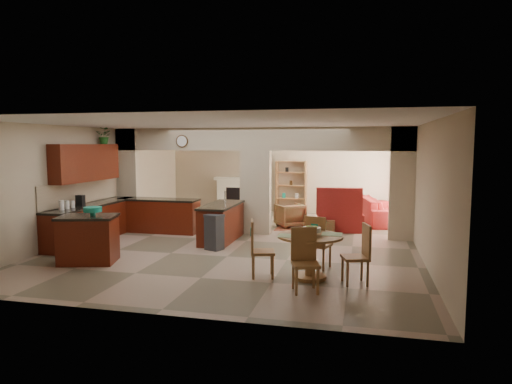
% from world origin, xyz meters
% --- Properties ---
extents(floor, '(10.00, 10.00, 0.00)m').
position_xyz_m(floor, '(0.00, 0.00, 0.00)').
color(floor, gray).
rests_on(floor, ground).
extents(ceiling, '(10.00, 10.00, 0.00)m').
position_xyz_m(ceiling, '(0.00, 0.00, 2.80)').
color(ceiling, white).
rests_on(ceiling, wall_back).
extents(wall_back, '(8.00, 0.00, 8.00)m').
position_xyz_m(wall_back, '(0.00, 5.00, 1.40)').
color(wall_back, tan).
rests_on(wall_back, floor).
extents(wall_front, '(8.00, 0.00, 8.00)m').
position_xyz_m(wall_front, '(0.00, -5.00, 1.40)').
color(wall_front, tan).
rests_on(wall_front, floor).
extents(wall_left, '(0.00, 10.00, 10.00)m').
position_xyz_m(wall_left, '(-4.00, 0.00, 1.40)').
color(wall_left, tan).
rests_on(wall_left, floor).
extents(wall_right, '(0.00, 10.00, 10.00)m').
position_xyz_m(wall_right, '(4.00, 0.00, 1.40)').
color(wall_right, tan).
rests_on(wall_right, floor).
extents(partition_left_pier, '(0.60, 0.25, 2.80)m').
position_xyz_m(partition_left_pier, '(-3.70, 1.00, 1.40)').
color(partition_left_pier, tan).
rests_on(partition_left_pier, floor).
extents(partition_center_pier, '(0.80, 0.25, 2.20)m').
position_xyz_m(partition_center_pier, '(0.00, 1.00, 1.10)').
color(partition_center_pier, tan).
rests_on(partition_center_pier, floor).
extents(partition_right_pier, '(0.60, 0.25, 2.80)m').
position_xyz_m(partition_right_pier, '(3.70, 1.00, 1.40)').
color(partition_right_pier, tan).
rests_on(partition_right_pier, floor).
extents(partition_header, '(8.00, 0.25, 0.60)m').
position_xyz_m(partition_header, '(0.00, 1.00, 2.50)').
color(partition_header, tan).
rests_on(partition_header, partition_center_pier).
extents(kitchen_counter, '(2.52, 3.29, 1.48)m').
position_xyz_m(kitchen_counter, '(-3.26, -0.25, 0.46)').
color(kitchen_counter, '#441107').
rests_on(kitchen_counter, floor).
extents(upper_cabinets, '(0.35, 2.40, 0.90)m').
position_xyz_m(upper_cabinets, '(-3.82, -0.80, 1.92)').
color(upper_cabinets, '#441107').
rests_on(upper_cabinets, wall_left).
extents(peninsula, '(0.70, 1.85, 0.91)m').
position_xyz_m(peninsula, '(-0.60, -0.11, 0.46)').
color(peninsula, '#441107').
rests_on(peninsula, floor).
extents(wall_clock, '(0.34, 0.03, 0.34)m').
position_xyz_m(wall_clock, '(-2.00, 0.85, 2.45)').
color(wall_clock, '#4F331A').
rests_on(wall_clock, partition_header).
extents(rug, '(1.60, 1.30, 0.01)m').
position_xyz_m(rug, '(1.20, 2.10, 0.01)').
color(rug, '#984637').
rests_on(rug, floor).
extents(fireplace, '(1.60, 0.35, 1.20)m').
position_xyz_m(fireplace, '(-1.60, 4.83, 0.61)').
color(fireplace, white).
rests_on(fireplace, floor).
extents(shelving_unit, '(1.00, 0.32, 1.80)m').
position_xyz_m(shelving_unit, '(0.35, 4.82, 0.90)').
color(shelving_unit, brown).
rests_on(shelving_unit, floor).
extents(window_a, '(0.02, 0.90, 1.90)m').
position_xyz_m(window_a, '(3.97, 2.30, 1.20)').
color(window_a, white).
rests_on(window_a, wall_right).
extents(window_b, '(0.02, 0.90, 1.90)m').
position_xyz_m(window_b, '(3.97, 4.00, 1.20)').
color(window_b, white).
rests_on(window_b, wall_right).
extents(glazed_door, '(0.02, 0.70, 2.10)m').
position_xyz_m(glazed_door, '(3.97, 3.15, 1.05)').
color(glazed_door, white).
rests_on(glazed_door, wall_right).
extents(drape_a_left, '(0.10, 0.28, 2.30)m').
position_xyz_m(drape_a_left, '(3.93, 1.70, 1.20)').
color(drape_a_left, '#41221A').
rests_on(drape_a_left, wall_right).
extents(drape_a_right, '(0.10, 0.28, 2.30)m').
position_xyz_m(drape_a_right, '(3.93, 2.90, 1.20)').
color(drape_a_right, '#41221A').
rests_on(drape_a_right, wall_right).
extents(drape_b_left, '(0.10, 0.28, 2.30)m').
position_xyz_m(drape_b_left, '(3.93, 3.40, 1.20)').
color(drape_b_left, '#41221A').
rests_on(drape_b_left, wall_right).
extents(drape_b_right, '(0.10, 0.28, 2.30)m').
position_xyz_m(drape_b_right, '(3.93, 4.60, 1.20)').
color(drape_b_right, '#41221A').
rests_on(drape_b_right, wall_right).
extents(ceiling_fan, '(1.00, 1.00, 0.10)m').
position_xyz_m(ceiling_fan, '(1.50, 3.00, 2.56)').
color(ceiling_fan, white).
rests_on(ceiling_fan, ceiling).
extents(kitchen_island, '(1.27, 1.05, 0.95)m').
position_xyz_m(kitchen_island, '(-2.56, -2.71, 0.48)').
color(kitchen_island, '#441107').
rests_on(kitchen_island, floor).
extents(teal_bowl, '(0.36, 0.36, 0.17)m').
position_xyz_m(teal_bowl, '(-2.48, -2.65, 1.04)').
color(teal_bowl, '#159075').
rests_on(teal_bowl, kitchen_island).
extents(trash_can, '(0.43, 0.41, 0.74)m').
position_xyz_m(trash_can, '(-0.46, -1.07, 0.37)').
color(trash_can, '#29292C').
rests_on(trash_can, floor).
extents(dining_table, '(1.15, 1.15, 0.78)m').
position_xyz_m(dining_table, '(1.89, -2.79, 0.52)').
color(dining_table, brown).
rests_on(dining_table, floor).
extents(fruit_bowl, '(0.32, 0.32, 0.17)m').
position_xyz_m(fruit_bowl, '(1.92, -2.82, 0.87)').
color(fruit_bowl, '#6FA623').
rests_on(fruit_bowl, dining_table).
extents(sofa, '(2.72, 1.45, 0.75)m').
position_xyz_m(sofa, '(3.30, 3.54, 0.38)').
color(sofa, maroon).
rests_on(sofa, floor).
extents(chaise, '(1.33, 1.14, 0.49)m').
position_xyz_m(chaise, '(2.16, 1.99, 0.24)').
color(chaise, maroon).
rests_on(chaise, floor).
extents(armchair, '(1.01, 1.01, 0.67)m').
position_xyz_m(armchair, '(0.75, 2.14, 0.34)').
color(armchair, maroon).
rests_on(armchair, floor).
extents(ottoman, '(0.57, 0.57, 0.36)m').
position_xyz_m(ottoman, '(1.79, 1.53, 0.18)').
color(ottoman, maroon).
rests_on(ottoman, floor).
extents(plant, '(0.41, 0.36, 0.43)m').
position_xyz_m(plant, '(-3.82, 0.04, 2.59)').
color(plant, '#164412').
rests_on(plant, upper_cabinets).
extents(chair_north, '(0.52, 0.52, 1.02)m').
position_xyz_m(chair_north, '(1.95, -2.13, 0.55)').
color(chair_north, brown).
rests_on(chair_north, floor).
extents(chair_east, '(0.52, 0.52, 1.02)m').
position_xyz_m(chair_east, '(2.75, -2.89, 0.55)').
color(chair_east, brown).
rests_on(chair_east, floor).
extents(chair_south, '(0.53, 0.53, 1.02)m').
position_xyz_m(chair_south, '(1.88, -3.45, 0.55)').
color(chair_south, brown).
rests_on(chair_south, floor).
extents(chair_west, '(0.51, 0.51, 1.02)m').
position_xyz_m(chair_west, '(0.97, -2.89, 0.55)').
color(chair_west, brown).
rests_on(chair_west, floor).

